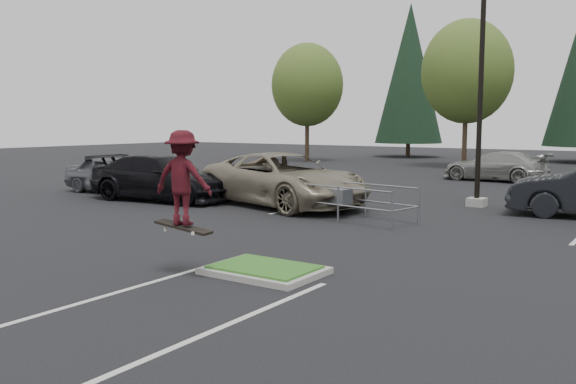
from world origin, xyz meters
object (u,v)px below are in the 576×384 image
Objects in this scene: decid_b at (467,75)px; skateboarder at (182,178)px; car_l_tan at (283,179)px; car_l_grey at (113,174)px; car_far_silver at (496,166)px; car_l_black at (162,178)px; light_pole at (481,76)px; conif_a at (410,74)px; cart_corral at (341,196)px; decid_a at (307,88)px.

skateboarder is (4.81, -31.53, -4.14)m from decid_b.
car_l_grey is at bearing 110.87° from car_l_tan.
car_l_grey is 0.89× the size of car_far_silver.
car_l_tan is 1.48× the size of car_l_grey.
light_pole is at bearing -71.04° from car_l_black.
light_pole is at bearing -62.62° from conif_a.
cart_corral is 0.68× the size of car_l_black.
decid_a is at bearing 10.46° from car_l_grey.
decid_a is 4.54× the size of skateboarder.
cart_corral is 0.60× the size of car_l_tan.
skateboarder reaches higher than car_l_grey.
car_l_tan is at bearing -88.23° from decid_b.
light_pole is 0.78× the size of conif_a.
skateboarder is 0.43× the size of car_l_grey.
conif_a reaches higher than car_far_silver.
car_far_silver is at bearing 101.92° from light_pole.
light_pole is at bearing -42.23° from car_l_tan.
car_l_black is at bearing -154.54° from light_pole.
car_l_black is (-7.84, 0.07, 0.17)m from cart_corral.
car_l_tan is at bearing 165.97° from cart_corral.
conif_a is 2.18× the size of car_l_black.
car_l_black reaches higher than car_far_silver.
light_pole is 13.38m from skateboarder.
car_l_tan is at bearing -85.67° from car_l_grey.
skateboarder is at bearing -138.78° from car_l_black.
car_far_silver is (11.89, 14.41, -0.03)m from car_l_grey.
car_far_silver is at bearing -40.43° from car_l_grey.
car_far_silver is (-0.41, 23.00, -1.15)m from skateboarder.
cart_corral is at bearing -96.51° from skateboarder.
car_far_silver is at bearing 0.43° from car_l_tan.
cart_corral is 2.07× the size of skateboarder.
skateboarder is 23.03m from car_far_silver.
skateboarder reaches higher than car_l_black.
decid_a is 35.48m from skateboarder.
decid_b is 24.42m from car_l_black.
decid_a is 1.72× the size of car_far_silver.
skateboarder is 0.38× the size of car_far_silver.
light_pole is at bearing -73.43° from car_l_grey.
light_pole reaches higher than cart_corral.
conif_a is 2.83× the size of car_l_grey.
car_l_tan reaches higher than car_l_black.
decid_b is at bearing 109.35° from light_pole.
light_pole is at bearing 15.60° from car_far_silver.
car_l_grey is at bearing -48.38° from skateboarder.
light_pole is 1.05× the size of decid_b.
car_far_silver is (-2.11, 10.00, -3.81)m from light_pole.
car_l_tan is 1.31× the size of car_far_silver.
car_l_black is at bearing -170.46° from cart_corral.
cart_corral is (3.84, -23.60, -5.35)m from decid_b.
car_l_tan is (8.68, -31.66, -6.15)m from conif_a.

